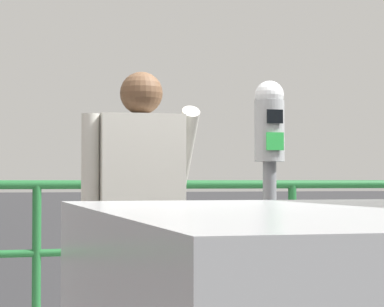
% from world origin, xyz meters
% --- Properties ---
extents(parking_meter, '(0.15, 0.16, 1.56)m').
position_xyz_m(parking_meter, '(0.10, 0.53, 1.24)').
color(parking_meter, slate).
rests_on(parking_meter, sidewalk_curb).
extents(pedestrian_at_meter, '(0.61, 0.50, 1.58)m').
position_xyz_m(pedestrian_at_meter, '(-0.56, 0.56, 1.04)').
color(pedestrian_at_meter, brown).
rests_on(pedestrian_at_meter, sidewalk_curb).
extents(background_railing, '(24.06, 0.06, 1.05)m').
position_xyz_m(background_railing, '(0.00, 2.15, 0.89)').
color(background_railing, '#1E602D').
rests_on(background_railing, sidewalk_curb).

